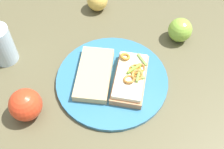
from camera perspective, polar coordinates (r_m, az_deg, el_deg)
The scene contains 8 objects.
ground_plane at distance 0.81m, azimuth 0.00°, elevation -1.33°, with size 2.00×2.00×0.00m, color brown.
plate at distance 0.81m, azimuth 0.00°, elevation -1.09°, with size 0.31×0.31×0.01m, color teal.
sandwich at distance 0.78m, azimuth 3.67°, elevation -0.58°, with size 0.19×0.16×0.05m.
bread_slice_side at distance 0.80m, azimuth -3.52°, elevation 0.14°, with size 0.18×0.09×0.02m, color tan.
apple_0 at distance 0.91m, azimuth 13.34°, elevation 8.58°, with size 0.07×0.07×0.07m, color #89B73E.
apple_1 at distance 0.99m, azimuth -2.92°, elevation 14.41°, with size 0.07×0.07×0.07m, color gold.
apple_2 at distance 0.75m, azimuth -16.75°, elevation -5.75°, with size 0.08×0.08×0.08m, color red.
drinking_glass at distance 0.87m, azimuth -21.12°, elevation 5.48°, with size 0.07×0.07×0.12m, color silver.
Camera 1 is at (0.43, -0.17, 0.67)m, focal length 46.16 mm.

